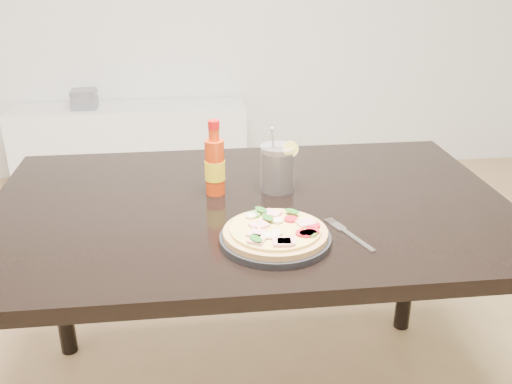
{
  "coord_description": "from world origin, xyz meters",
  "views": [
    {
      "loc": [
        -0.43,
        -1.36,
        1.38
      ],
      "look_at": [
        -0.28,
        -0.08,
        0.83
      ],
      "focal_mm": 40.0,
      "sensor_mm": 36.0,
      "label": 1
    }
  ],
  "objects": [
    {
      "name": "dining_table",
      "position": [
        -0.28,
        0.04,
        0.67
      ],
      "size": [
        1.4,
        0.9,
        0.75
      ],
      "color": "black",
      "rests_on": "ground"
    },
    {
      "name": "hot_sauce_bottle",
      "position": [
        -0.37,
        0.11,
        0.83
      ],
      "size": [
        0.06,
        0.06,
        0.21
      ],
      "rotation": [
        0.0,
        0.0,
        -0.23
      ],
      "color": "red",
      "rests_on": "dining_table"
    },
    {
      "name": "media_console",
      "position": [
        -0.8,
        2.07,
        0.25
      ],
      "size": [
        1.4,
        0.34,
        0.5
      ],
      "primitive_type": "cube",
      "color": "white",
      "rests_on": "ground"
    },
    {
      "name": "plate",
      "position": [
        -0.24,
        -0.19,
        0.76
      ],
      "size": [
        0.26,
        0.26,
        0.02
      ],
      "primitive_type": "cylinder",
      "color": "black",
      "rests_on": "dining_table"
    },
    {
      "name": "cd_stack",
      "position": [
        -1.05,
        2.05,
        0.56
      ],
      "size": [
        0.14,
        0.12,
        0.11
      ],
      "color": "slate",
      "rests_on": "media_console"
    },
    {
      "name": "fork",
      "position": [
        -0.07,
        -0.18,
        0.75
      ],
      "size": [
        0.08,
        0.18,
        0.0
      ],
      "rotation": [
        0.0,
        0.0,
        0.35
      ],
      "color": "silver",
      "rests_on": "dining_table"
    },
    {
      "name": "cola_cup",
      "position": [
        -0.19,
        0.12,
        0.81
      ],
      "size": [
        0.1,
        0.1,
        0.19
      ],
      "rotation": [
        0.0,
        0.0,
        -0.41
      ],
      "color": "black",
      "rests_on": "dining_table"
    },
    {
      "name": "pizza",
      "position": [
        -0.24,
        -0.19,
        0.78
      ],
      "size": [
        0.24,
        0.24,
        0.03
      ],
      "color": "tan",
      "rests_on": "plate"
    }
  ]
}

